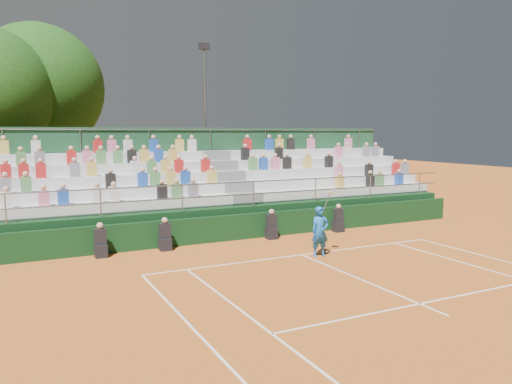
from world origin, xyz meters
name	(u,v)px	position (x,y,z in m)	size (l,w,h in m)	color
ground	(301,255)	(0.00, 0.00, 0.00)	(90.00, 90.00, 0.00)	#BD5E1F
courtside_wall	(259,225)	(0.00, 3.20, 0.50)	(20.00, 0.15, 1.00)	black
line_officials	(227,231)	(-1.60, 2.75, 0.48)	(10.11, 0.40, 1.19)	black
grandstand	(227,201)	(-0.03, 6.44, 1.08)	(20.00, 5.20, 4.40)	black
tennis_player	(320,231)	(0.46, -0.42, 0.86)	(0.87, 0.49, 2.22)	#1759AF
tree_east	(38,89)	(-7.21, 14.82, 6.46)	(6.77, 6.77, 9.85)	#3D2816
floodlight_mast	(205,113)	(1.39, 12.82, 5.27)	(0.60, 0.25, 9.17)	gray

